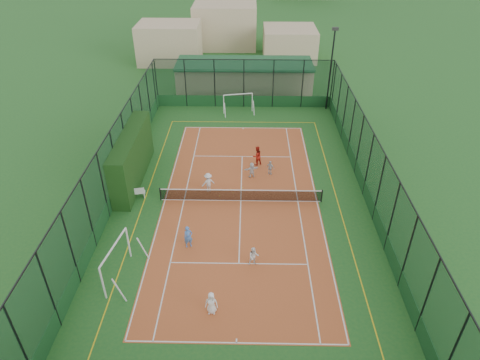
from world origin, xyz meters
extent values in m
plane|color=#1E5723|center=(0.00, 0.00, 0.00)|extent=(300.00, 300.00, 0.00)
cube|color=#A95225|center=(0.00, 0.00, 0.01)|extent=(11.17, 23.97, 0.01)
cube|color=black|center=(-8.30, 2.85, 1.89)|extent=(1.30, 8.64, 3.78)
imported|color=white|center=(-1.35, -10.02, 0.70)|extent=(0.68, 0.45, 1.38)
imported|color=#477BCB|center=(-3.16, -4.92, 0.76)|extent=(0.64, 0.54, 1.51)
imported|color=white|center=(0.87, -6.44, 0.64)|extent=(0.66, 0.54, 1.27)
imported|color=silver|center=(-2.43, 1.20, 0.77)|extent=(1.13, 0.93, 1.52)
imported|color=silver|center=(2.25, 3.62, 0.61)|extent=(0.75, 0.60, 1.19)
imported|color=silver|center=(0.79, 3.23, 0.64)|extent=(1.22, 0.73, 1.25)
imported|color=#A91C12|center=(1.22, 5.12, 0.84)|extent=(1.01, 0.97, 1.65)
sphere|color=#CCE033|center=(-0.58, 0.94, 0.04)|extent=(0.07, 0.07, 0.07)
sphere|color=#CCE033|center=(0.12, 1.64, 0.04)|extent=(0.07, 0.07, 0.07)
sphere|color=#CCE033|center=(-0.79, 1.41, 0.04)|extent=(0.07, 0.07, 0.07)
sphere|color=#CCE033|center=(-1.56, 0.54, 0.04)|extent=(0.07, 0.07, 0.07)
camera|label=1|loc=(0.43, -25.04, 18.12)|focal=32.00mm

